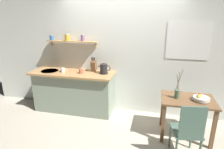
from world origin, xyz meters
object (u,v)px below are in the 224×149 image
(knife_block, at_px, (94,66))
(electric_kettle, at_px, (104,69))
(fruit_bowl, at_px, (201,98))
(twig_vase, at_px, (177,93))
(coffee_mug_by_sink, at_px, (63,70))
(dining_chair_near, at_px, (188,130))
(dining_table, at_px, (187,106))
(coffee_mug_spare, at_px, (81,71))

(knife_block, bearing_deg, electric_kettle, -23.21)
(fruit_bowl, xyz_separation_m, twig_vase, (-0.38, 0.02, 0.04))
(electric_kettle, height_order, coffee_mug_by_sink, electric_kettle)
(twig_vase, distance_m, knife_block, 1.82)
(dining_chair_near, bearing_deg, twig_vase, 102.02)
(dining_table, bearing_deg, knife_block, 162.71)
(dining_chair_near, bearing_deg, electric_kettle, 144.99)
(electric_kettle, distance_m, coffee_mug_spare, 0.49)
(dining_table, height_order, knife_block, knife_block)
(fruit_bowl, bearing_deg, knife_block, 163.32)
(fruit_bowl, distance_m, coffee_mug_spare, 2.34)
(dining_table, xyz_separation_m, electric_kettle, (-1.63, 0.48, 0.43))
(dining_table, distance_m, coffee_mug_spare, 2.17)
(coffee_mug_by_sink, bearing_deg, dining_table, -8.41)
(twig_vase, bearing_deg, coffee_mug_spare, 168.46)
(coffee_mug_by_sink, relative_size, coffee_mug_spare, 1.05)
(coffee_mug_spare, bearing_deg, fruit_bowl, -10.06)
(electric_kettle, relative_size, coffee_mug_spare, 2.17)
(dining_table, relative_size, knife_block, 2.71)
(twig_vase, xyz_separation_m, electric_kettle, (-1.44, 0.50, 0.21))
(dining_chair_near, relative_size, coffee_mug_spare, 7.81)
(dining_chair_near, relative_size, knife_block, 2.90)
(coffee_mug_by_sink, bearing_deg, twig_vase, -9.55)
(twig_vase, xyz_separation_m, coffee_mug_spare, (-1.91, 0.39, 0.16))
(dining_chair_near, relative_size, electric_kettle, 3.59)
(twig_vase, bearing_deg, dining_table, 5.83)
(twig_vase, bearing_deg, coffee_mug_by_sink, 170.45)
(dining_table, bearing_deg, fruit_bowl, -10.52)
(knife_block, distance_m, coffee_mug_by_sink, 0.67)
(dining_chair_near, bearing_deg, dining_table, 84.41)
(fruit_bowl, bearing_deg, coffee_mug_spare, 169.94)
(fruit_bowl, height_order, knife_block, knife_block)
(dining_chair_near, xyz_separation_m, coffee_mug_by_sink, (-2.46, 0.99, 0.46))
(fruit_bowl, height_order, twig_vase, twig_vase)
(dining_table, distance_m, knife_block, 2.03)
(dining_table, xyz_separation_m, coffee_mug_by_sink, (-2.52, 0.37, 0.38))
(dining_chair_near, height_order, knife_block, knife_block)
(twig_vase, xyz_separation_m, knife_block, (-1.70, 0.61, 0.24))
(dining_table, height_order, dining_chair_near, dining_chair_near)
(dining_chair_near, distance_m, twig_vase, 0.69)
(electric_kettle, relative_size, knife_block, 0.81)
(coffee_mug_spare, bearing_deg, dining_table, -10.02)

